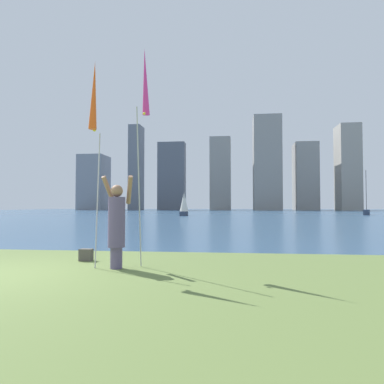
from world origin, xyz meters
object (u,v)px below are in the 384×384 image
(bag, at_px, (86,255))
(sailboat_8, at_px, (184,204))
(kite_flag_left, at_px, (94,100))
(person, at_px, (117,222))
(kite_flag_right, at_px, (145,87))
(sailboat_6, at_px, (367,212))

(bag, bearing_deg, sailboat_8, 94.49)
(kite_flag_left, xyz_separation_m, sailboat_8, (-3.41, 37.10, -1.95))
(kite_flag_left, bearing_deg, person, 21.13)
(bag, bearing_deg, kite_flag_right, -14.18)
(kite_flag_left, relative_size, kite_flag_right, 0.90)
(kite_flag_right, height_order, bag, kite_flag_right)
(kite_flag_left, distance_m, bag, 3.45)
(sailboat_8, bearing_deg, person, -84.06)
(person, bearing_deg, kite_flag_left, -174.32)
(kite_flag_left, relative_size, bag, 14.58)
(person, height_order, kite_flag_right, kite_flag_right)
(sailboat_6, distance_m, sailboat_8, 24.24)
(kite_flag_right, distance_m, bag, 3.97)
(bag, height_order, sailboat_8, sailboat_8)
(kite_flag_right, bearing_deg, person, -129.47)
(bag, relative_size, sailboat_6, 0.05)
(kite_flag_left, bearing_deg, sailboat_8, 95.25)
(person, distance_m, kite_flag_left, 2.49)
(person, height_order, sailboat_8, sailboat_8)
(kite_flag_left, distance_m, kite_flag_right, 1.20)
(bag, bearing_deg, person, -41.38)
(person, bearing_deg, bag, 123.17)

